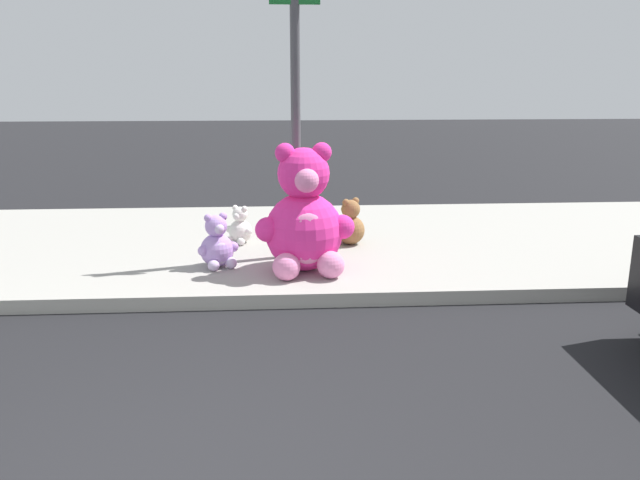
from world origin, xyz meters
TOP-DOWN VIEW (x-y plane):
  - sidewalk at (0.00, 5.20)m, footprint 28.00×4.40m
  - sign_pole at (1.00, 4.40)m, footprint 0.56×0.11m
  - plush_pink_large at (1.07, 3.81)m, footprint 1.09×0.97m
  - plush_lime at (1.21, 4.93)m, footprint 0.37×0.41m
  - plush_brown at (1.69, 4.92)m, footprint 0.42×0.43m
  - plush_lavender at (0.09, 4.01)m, footprint 0.44×0.44m
  - plush_red at (1.09, 5.39)m, footprint 0.36×0.41m
  - plush_white at (0.28, 5.06)m, footprint 0.35×0.35m

SIDE VIEW (x-z plane):
  - sidewalk at x=0.00m, z-range 0.00..0.15m
  - plush_white at x=0.28m, z-range 0.10..0.59m
  - plush_red at x=1.09m, z-range 0.10..0.62m
  - plush_lime at x=1.21m, z-range 0.10..0.63m
  - plush_brown at x=1.69m, z-range 0.09..0.69m
  - plush_lavender at x=0.09m, z-range 0.09..0.71m
  - plush_pink_large at x=1.07m, z-range 0.01..1.42m
  - sign_pole at x=1.00m, z-range 0.25..3.45m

